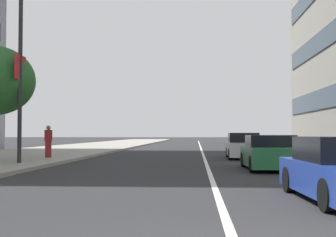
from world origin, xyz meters
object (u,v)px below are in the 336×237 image
at_px(car_lead_in_lane, 243,147).
at_px(pedestrian_on_plaza, 48,141).
at_px(street_lamp_with_banners, 28,48).
at_px(car_approaching_light, 269,153).

distance_m(car_lead_in_lane, pedestrian_on_plaza, 10.97).
relative_size(car_lead_in_lane, street_lamp_with_banners, 0.54).
bearing_deg(car_approaching_light, street_lamp_with_banners, 82.83).
height_order(car_approaching_light, street_lamp_with_banners, street_lamp_with_banners).
bearing_deg(pedestrian_on_plaza, car_lead_in_lane, 88.69).
distance_m(car_lead_in_lane, street_lamp_with_banners, 13.15).
relative_size(car_approaching_light, pedestrian_on_plaza, 2.57).
xyz_separation_m(street_lamp_with_banners, pedestrian_on_plaza, (4.70, 0.58, -4.18)).
xyz_separation_m(car_approaching_light, street_lamp_with_banners, (1.25, 10.31, 4.57)).
bearing_deg(car_approaching_light, pedestrian_on_plaza, 61.10).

